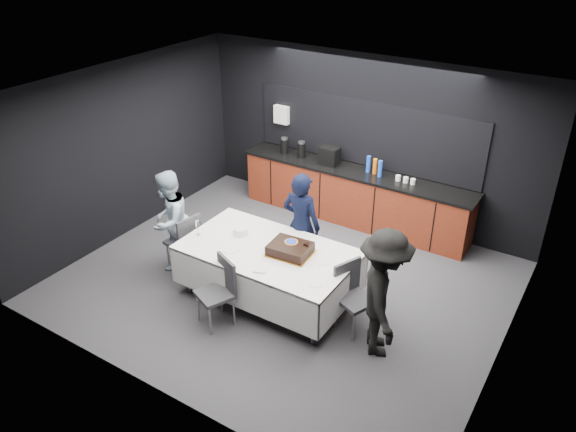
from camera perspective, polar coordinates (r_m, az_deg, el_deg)
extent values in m
plane|color=#3D3D42|center=(8.19, -0.38, -6.74)|extent=(6.00, 6.00, 0.00)
cube|color=white|center=(6.95, -0.45, 12.41)|extent=(6.00, 5.00, 0.04)
cube|color=black|center=(9.48, 7.84, 7.79)|extent=(6.00, 0.04, 2.80)
cube|color=black|center=(5.82, -13.91, -7.43)|extent=(6.00, 0.04, 2.80)
cube|color=black|center=(9.29, -16.29, 6.42)|extent=(0.04, 5.00, 2.80)
cube|color=black|center=(6.56, 22.30, -4.43)|extent=(0.04, 5.00, 2.80)
cube|color=#631F0F|center=(9.62, 6.70, 1.97)|extent=(4.00, 0.60, 0.90)
cube|color=black|center=(9.42, 6.86, 4.52)|extent=(4.10, 0.64, 0.04)
cube|color=black|center=(9.43, 7.83, 8.32)|extent=(4.00, 0.03, 1.10)
cube|color=white|center=(10.10, -0.62, 10.27)|extent=(0.28, 0.12, 0.32)
cylinder|color=black|center=(9.98, -0.36, 7.10)|extent=(0.14, 0.14, 0.26)
cylinder|color=black|center=(9.81, 1.38, 6.70)|extent=(0.14, 0.14, 0.26)
cube|color=black|center=(9.55, 4.22, 6.13)|extent=(0.32, 0.24, 0.30)
cylinder|color=blue|center=(9.32, 8.16, 5.24)|extent=(0.07, 0.07, 0.28)
cylinder|color=orange|center=(9.28, 8.83, 5.02)|extent=(0.07, 0.07, 0.26)
cylinder|color=blue|center=(9.17, 9.34, 4.76)|extent=(0.07, 0.07, 0.28)
cylinder|color=white|center=(9.13, 11.11, 3.81)|extent=(0.08, 0.08, 0.09)
cylinder|color=white|center=(9.09, 11.87, 3.61)|extent=(0.08, 0.08, 0.09)
cylinder|color=white|center=(9.05, 12.57, 3.43)|extent=(0.08, 0.08, 0.09)
cylinder|color=#99999E|center=(9.93, -0.36, 7.88)|extent=(0.12, 0.12, 0.03)
cylinder|color=#99999E|center=(9.75, 1.39, 7.49)|extent=(0.12, 0.12, 0.03)
cylinder|color=#99999E|center=(7.91, -10.09, -5.38)|extent=(0.06, 0.06, 0.75)
cylinder|color=#99999E|center=(8.54, -5.68, -2.24)|extent=(0.06, 0.06, 0.75)
cylinder|color=#99999E|center=(6.94, 2.61, -10.43)|extent=(0.06, 0.06, 0.75)
cylinder|color=#99999E|center=(7.65, 6.38, -6.37)|extent=(0.06, 0.06, 0.75)
cube|color=white|center=(7.49, -2.05, -3.51)|extent=(2.32, 1.32, 0.04)
cube|color=white|center=(7.21, -4.93, -7.61)|extent=(2.32, 0.02, 0.55)
cube|color=white|center=(8.09, 0.57, -3.01)|extent=(2.32, 0.02, 0.55)
cube|color=white|center=(8.24, -8.66, -2.74)|extent=(0.02, 1.32, 0.55)
cube|color=white|center=(7.16, 5.70, -7.91)|extent=(0.02, 1.32, 0.55)
cube|color=gold|center=(7.38, 0.21, -3.78)|extent=(0.60, 0.50, 0.01)
cube|color=black|center=(7.35, 0.21, -3.36)|extent=(0.55, 0.46, 0.12)
cube|color=black|center=(7.31, 0.21, -2.94)|extent=(0.55, 0.46, 0.01)
cylinder|color=orange|center=(7.36, 0.33, -2.63)|extent=(0.18, 0.18, 0.00)
cylinder|color=#1837B5|center=(7.36, 0.33, -2.61)|extent=(0.15, 0.15, 0.01)
sphere|color=black|center=(7.31, 1.91, -2.75)|extent=(0.04, 0.04, 0.04)
sphere|color=black|center=(7.27, 1.89, -2.94)|extent=(0.04, 0.04, 0.04)
sphere|color=black|center=(7.29, 1.61, -2.85)|extent=(0.04, 0.04, 0.04)
cylinder|color=white|center=(7.81, -4.84, -1.52)|extent=(0.21, 0.21, 0.10)
cylinder|color=white|center=(7.50, -5.83, -3.39)|extent=(0.22, 0.22, 0.01)
cylinder|color=white|center=(7.24, 3.61, -4.59)|extent=(0.19, 0.19, 0.01)
cylinder|color=white|center=(6.84, 2.81, -6.81)|extent=(0.18, 0.18, 0.01)
cylinder|color=white|center=(7.76, -0.52, -2.01)|extent=(0.21, 0.21, 0.01)
cube|color=white|center=(7.04, -2.88, -5.55)|extent=(0.18, 0.15, 0.02)
cylinder|color=white|center=(7.89, -9.11, -1.87)|extent=(0.06, 0.06, 0.00)
cylinder|color=white|center=(7.86, -9.14, -1.48)|extent=(0.01, 0.01, 0.12)
cylinder|color=white|center=(7.81, -9.20, -0.78)|extent=(0.05, 0.05, 0.10)
cube|color=#303035|center=(8.40, -10.64, -2.62)|extent=(0.49, 0.49, 0.05)
cube|color=#303035|center=(8.14, -9.97, -1.60)|extent=(0.11, 0.42, 0.45)
cylinder|color=#99999E|center=(8.72, -10.31, -3.09)|extent=(0.03, 0.03, 0.44)
cylinder|color=#99999E|center=(8.56, -12.09, -3.96)|extent=(0.03, 0.03, 0.44)
cylinder|color=#99999E|center=(8.49, -8.89, -3.93)|extent=(0.03, 0.03, 0.44)
cylinder|color=#99999E|center=(8.32, -10.69, -4.84)|extent=(0.03, 0.03, 0.44)
cube|color=#303035|center=(7.16, 6.89, -8.47)|extent=(0.55, 0.55, 0.05)
cube|color=#303035|center=(7.12, 6.00, -6.13)|extent=(0.20, 0.40, 0.45)
cylinder|color=#99999E|center=(7.11, 6.64, -11.11)|extent=(0.03, 0.03, 0.44)
cylinder|color=#99999E|center=(7.30, 8.69, -10.07)|extent=(0.03, 0.03, 0.44)
cylinder|color=#99999E|center=(7.31, 4.88, -9.74)|extent=(0.03, 0.03, 0.44)
cylinder|color=#99999E|center=(7.49, 6.91, -8.77)|extent=(0.03, 0.03, 0.44)
cube|color=#303035|center=(7.26, -7.44, -7.91)|extent=(0.55, 0.55, 0.05)
cube|color=#303035|center=(7.18, -6.22, -5.82)|extent=(0.40, 0.20, 0.45)
cylinder|color=#99999E|center=(7.47, -9.11, -9.09)|extent=(0.03, 0.03, 0.44)
cylinder|color=#99999E|center=(7.22, -7.90, -10.49)|extent=(0.03, 0.03, 0.44)
cylinder|color=#99999E|center=(7.58, -6.79, -8.24)|extent=(0.03, 0.03, 0.44)
cylinder|color=#99999E|center=(7.34, -5.51, -9.59)|extent=(0.03, 0.03, 0.44)
imported|color=black|center=(7.98, 1.35, -0.92)|extent=(0.60, 0.40, 1.61)
imported|color=#A1B8CA|center=(8.37, -11.97, -0.44)|extent=(0.75, 0.86, 1.52)
imported|color=black|center=(6.67, 9.66, -7.80)|extent=(1.06, 1.24, 1.66)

